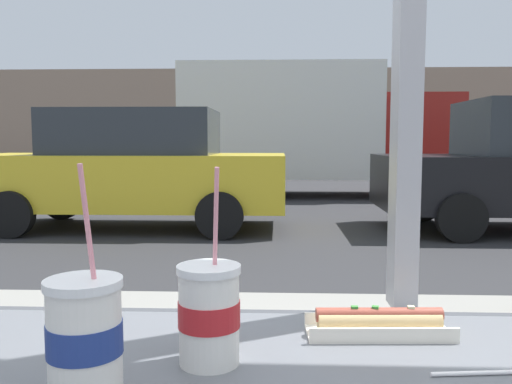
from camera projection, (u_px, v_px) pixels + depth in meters
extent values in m
plane|color=#2D2D30|center=(294.00, 218.00, 9.12)|extent=(60.00, 60.00, 0.00)
cube|color=gray|center=(329.00, 383.00, 2.75)|extent=(16.00, 2.80, 0.14)
cube|color=#404245|center=(407.00, 318.00, 1.11)|extent=(2.07, 0.02, 0.02)
cube|color=gray|center=(285.00, 121.00, 22.30)|extent=(28.00, 1.20, 4.21)
cylinder|color=white|center=(85.00, 343.00, 0.73)|extent=(0.10, 0.10, 0.16)
cylinder|color=navy|center=(85.00, 338.00, 0.73)|extent=(0.10, 0.10, 0.04)
cylinder|color=black|center=(83.00, 291.00, 0.73)|extent=(0.09, 0.09, 0.01)
cylinder|color=white|center=(83.00, 283.00, 0.73)|extent=(0.11, 0.11, 0.01)
cylinder|color=pink|center=(89.00, 238.00, 0.71)|extent=(0.01, 0.04, 0.20)
cylinder|color=white|center=(209.00, 318.00, 0.85)|extent=(0.10, 0.10, 0.15)
cylinder|color=red|center=(209.00, 314.00, 0.85)|extent=(0.10, 0.10, 0.04)
cylinder|color=black|center=(209.00, 275.00, 0.84)|extent=(0.09, 0.09, 0.01)
cylinder|color=white|center=(209.00, 269.00, 0.84)|extent=(0.10, 0.10, 0.01)
cylinder|color=pink|center=(216.00, 230.00, 0.83)|extent=(0.02, 0.05, 0.20)
cube|color=silver|center=(379.00, 333.00, 0.98)|extent=(0.27, 0.10, 0.01)
cube|color=silver|center=(384.00, 336.00, 0.94)|extent=(0.26, 0.02, 0.03)
cube|color=silver|center=(374.00, 320.00, 1.02)|extent=(0.26, 0.02, 0.03)
cylinder|color=#DBB77A|center=(379.00, 321.00, 0.98)|extent=(0.23, 0.05, 0.04)
cylinder|color=brown|center=(379.00, 315.00, 0.98)|extent=(0.23, 0.04, 0.03)
cube|color=#337A2D|center=(355.00, 308.00, 0.98)|extent=(0.01, 0.01, 0.01)
cube|color=beige|center=(411.00, 308.00, 0.98)|extent=(0.01, 0.01, 0.01)
cube|color=#337A2D|center=(375.00, 308.00, 0.98)|extent=(0.01, 0.01, 0.01)
cylinder|color=white|center=(492.00, 373.00, 0.81)|extent=(0.19, 0.03, 0.01)
cube|color=gold|center=(131.00, 181.00, 7.98)|extent=(4.57, 1.74, 0.79)
cube|color=#282D33|center=(134.00, 132.00, 7.91)|extent=(2.37, 1.53, 0.65)
cylinder|color=black|center=(231.00, 201.00, 8.83)|extent=(0.64, 0.18, 0.64)
cylinder|color=black|center=(220.00, 216.00, 7.09)|extent=(0.64, 0.18, 0.64)
cylinder|color=black|center=(62.00, 200.00, 8.94)|extent=(0.64, 0.18, 0.64)
cylinder|color=black|center=(10.00, 214.00, 7.21)|extent=(0.64, 0.18, 0.64)
cylinder|color=black|center=(422.00, 201.00, 8.76)|extent=(0.64, 0.18, 0.64)
cylinder|color=black|center=(461.00, 218.00, 6.89)|extent=(0.64, 0.18, 0.64)
cube|color=silver|center=(280.00, 122.00, 12.67)|extent=(4.54, 2.20, 2.58)
cube|color=maroon|center=(411.00, 137.00, 12.58)|extent=(1.90, 2.10, 1.90)
cylinder|color=black|center=(400.00, 174.00, 13.71)|extent=(0.90, 0.24, 0.90)
cylinder|color=black|center=(421.00, 180.00, 11.62)|extent=(0.90, 0.24, 0.90)
cylinder|color=black|center=(250.00, 174.00, 13.92)|extent=(0.90, 0.24, 0.90)
cylinder|color=black|center=(245.00, 180.00, 11.73)|extent=(0.90, 0.24, 0.90)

